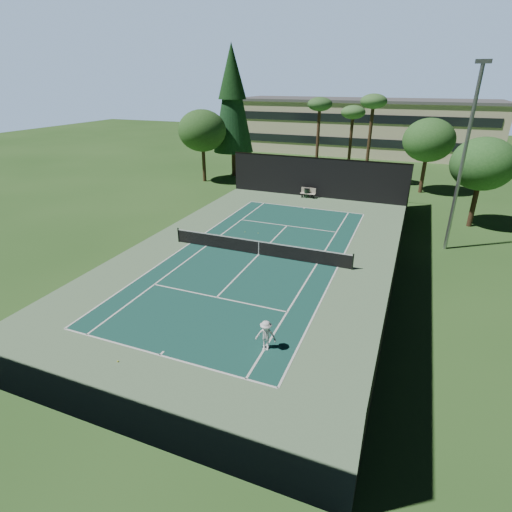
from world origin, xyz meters
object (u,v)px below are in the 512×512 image
Objects in this scene: tennis_ball_a at (118,361)px; tennis_ball_b at (258,233)px; trash_bin at (307,193)px; player at (266,336)px; tennis_ball_d at (245,232)px; tennis_net at (259,247)px; tennis_ball_c at (257,242)px; park_bench at (308,192)px.

tennis_ball_b is (-0.15, 16.76, -0.01)m from tennis_ball_a.
trash_bin is (0.77, 11.61, 0.45)m from tennis_ball_b.
tennis_ball_d is (-6.79, 13.46, -0.71)m from player.
player is 25.11× the size of tennis_ball_b.
player reaches higher than tennis_net.
tennis_ball_d is (-1.21, 16.64, -0.01)m from tennis_ball_a.
tennis_ball_a reaches higher than tennis_ball_c.
trash_bin reaches higher than tennis_ball_b.
tennis_ball_d reaches higher than tennis_ball_b.
player is at bearing -78.85° from trash_bin.
tennis_net is 15.46m from trash_bin.
tennis_ball_c is at bearing 88.23° from tennis_ball_a.
tennis_net is at bearing 83.75° from tennis_ball_a.
park_bench reaches higher than tennis_ball_c.
player is at bearing -79.20° from park_bench.
tennis_net is at bearing -67.76° from tennis_ball_b.
tennis_ball_a is (-1.42, -12.92, -0.52)m from tennis_net.
player is (4.17, -9.74, 0.18)m from tennis_net.
tennis_net is 206.83× the size of tennis_ball_d.
tennis_ball_b is 0.92× the size of tennis_ball_c.
tennis_ball_a is 1.25× the size of tennis_ball_b.
tennis_ball_b is at bearing 112.24° from tennis_net.
tennis_net is 8.60× the size of park_bench.
tennis_ball_d is at bearing -99.60° from park_bench.
player is 25.64m from park_bench.
tennis_net is at bearing -54.78° from tennis_ball_d.
player reaches higher than tennis_ball_c.
tennis_net is at bearing 104.55° from player.
tennis_ball_d is at bearing -98.87° from trash_bin.
park_bench is at bearing 85.44° from tennis_ball_b.
player is 6.47m from tennis_ball_a.
tennis_ball_c is at bearing 113.80° from tennis_net.
tennis_net reaches higher than park_bench.
trash_bin is at bearing 88.75° from tennis_ball_a.
trash_bin is at bearing 81.13° from tennis_ball_d.
player is 15.09m from tennis_ball_d.
park_bench is (-4.81, 25.19, -0.19)m from player.
tennis_ball_d is at bearing 108.17° from player.
tennis_ball_b is at bearing 90.52° from tennis_ball_a.
player reaches higher than tennis_ball_a.
tennis_net is at bearing -87.05° from trash_bin.
tennis_net is 4.18m from tennis_ball_b.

